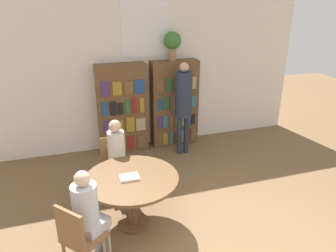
# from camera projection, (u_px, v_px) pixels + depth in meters

# --- Properties ---
(wall_back) EXTENTS (6.40, 0.07, 3.00)m
(wall_back) POSITION_uv_depth(u_px,v_px,m) (146.00, 72.00, 6.38)
(wall_back) COLOR silver
(wall_back) RESTS_ON ground_plane
(bookshelf_left) EXTENTS (0.94, 0.34, 1.73)m
(bookshelf_left) POSITION_uv_depth(u_px,v_px,m) (122.00, 109.00, 6.31)
(bookshelf_left) COLOR brown
(bookshelf_left) RESTS_ON ground_plane
(bookshelf_right) EXTENTS (0.94, 0.34, 1.73)m
(bookshelf_right) POSITION_uv_depth(u_px,v_px,m) (174.00, 104.00, 6.60)
(bookshelf_right) COLOR brown
(bookshelf_right) RESTS_ON ground_plane
(flower_vase) EXTENTS (0.33, 0.33, 0.54)m
(flower_vase) POSITION_uv_depth(u_px,v_px,m) (172.00, 42.00, 6.13)
(flower_vase) COLOR #997047
(flower_vase) RESTS_ON bookshelf_right
(reading_table) EXTENTS (1.22, 1.22, 0.74)m
(reading_table) POSITION_uv_depth(u_px,v_px,m) (132.00, 185.00, 4.26)
(reading_table) COLOR brown
(reading_table) RESTS_ON ground_plane
(chair_near_camera) EXTENTS (0.56, 0.56, 0.88)m
(chair_near_camera) POSITION_uv_depth(u_px,v_px,m) (79.00, 236.00, 3.56)
(chair_near_camera) COLOR brown
(chair_near_camera) RESTS_ON ground_plane
(chair_left_side) EXTENTS (0.43, 0.43, 0.88)m
(chair_left_side) POSITION_uv_depth(u_px,v_px,m) (115.00, 162.00, 5.12)
(chair_left_side) COLOR brown
(chair_left_side) RESTS_ON ground_plane
(seated_reader_left) EXTENTS (0.28, 0.38, 1.23)m
(seated_reader_left) POSITION_uv_depth(u_px,v_px,m) (117.00, 155.00, 4.89)
(seated_reader_left) COLOR beige
(seated_reader_left) RESTS_ON ground_plane
(seated_reader_right) EXTENTS (0.43, 0.42, 1.22)m
(seated_reader_right) POSITION_uv_depth(u_px,v_px,m) (89.00, 211.00, 3.62)
(seated_reader_right) COLOR #B2B7C6
(seated_reader_right) RESTS_ON ground_plane
(librarian_standing) EXTENTS (0.32, 0.59, 1.79)m
(librarian_standing) POSITION_uv_depth(u_px,v_px,m) (184.00, 99.00, 6.07)
(librarian_standing) COLOR #232D3D
(librarian_standing) RESTS_ON ground_plane
(open_book_on_table) EXTENTS (0.24, 0.18, 0.03)m
(open_book_on_table) POSITION_uv_depth(u_px,v_px,m) (129.00, 177.00, 4.18)
(open_book_on_table) COLOR silver
(open_book_on_table) RESTS_ON reading_table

